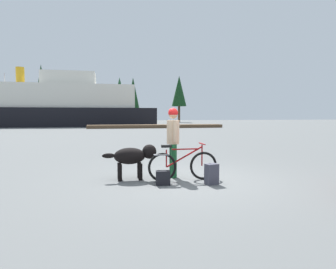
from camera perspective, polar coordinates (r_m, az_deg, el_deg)
The scene contains 13 objects.
ground_plane at distance 7.15m, azimuth 4.23°, elevation -8.94°, with size 160.00×160.00×0.00m, color #595B5B.
bicycle at distance 6.99m, azimuth 2.89°, elevation -6.07°, with size 1.71×0.44×0.90m.
person_cyclist at distance 7.32m, azimuth 1.01°, elevation -0.16°, with size 0.32×0.53×1.76m.
dog at distance 7.14m, azimuth -6.83°, elevation -4.27°, with size 1.32×0.47×0.86m.
backpack at distance 6.72m, azimuth 8.60°, elevation -7.72°, with size 0.28×0.20×0.47m, color #3F3F4C.
handbag_pannier at distance 6.60m, azimuth -1.00°, elevation -8.55°, with size 0.32×0.18×0.33m, color black.
dock_pier at distance 35.63m, azimuth -2.33°, elevation 1.64°, with size 16.51×2.06×0.40m, color brown.
ferry_boat at distance 44.28m, azimuth -22.33°, elevation 5.17°, with size 29.61×8.70×8.15m.
sailboat_moored at distance 43.22m, azimuth -29.28°, elevation 1.92°, with size 6.75×1.89×7.02m.
pine_tree_far_left at distance 64.12m, azimuth -23.70°, elevation 8.40°, with size 2.99×2.99×11.74m.
pine_tree_center at distance 61.09m, azimuth -9.51°, elevation 8.13°, with size 2.88×2.88×9.33m.
pine_tree_far_right at distance 62.69m, azimuth 2.21°, elevation 8.51°, with size 3.16×3.16×9.95m.
pine_tree_mid_back at distance 67.09m, azimuth -6.89°, elevation 7.69°, with size 3.19×3.19×10.14m.
Camera 1 is at (-1.95, -6.69, 1.58)m, focal length 30.90 mm.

